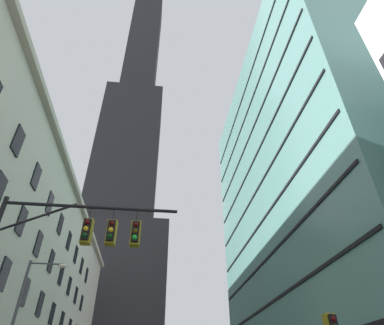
# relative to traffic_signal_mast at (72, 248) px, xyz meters

# --- Properties ---
(dark_skyscraper) EXTENTS (28.93, 28.93, 186.40)m
(dark_skyscraper) POSITION_rel_traffic_signal_mast_xyz_m (-7.93, 78.88, 48.33)
(dark_skyscraper) COLOR black
(dark_skyscraper) RESTS_ON ground
(glass_office_midrise) EXTENTS (14.93, 35.71, 41.04)m
(glass_office_midrise) POSITION_rel_traffic_signal_mast_xyz_m (21.86, 18.22, 14.63)
(glass_office_midrise) COLOR slate
(glass_office_midrise) RESTS_ON ground
(traffic_signal_mast) EXTENTS (7.39, 0.63, 7.80)m
(traffic_signal_mast) POSITION_rel_traffic_signal_mast_xyz_m (0.00, 0.00, 0.00)
(traffic_signal_mast) COLOR black
(traffic_signal_mast) RESTS_ON sidewalk_left
(street_lamppost) EXTENTS (2.35, 0.32, 7.74)m
(street_lamppost) POSITION_rel_traffic_signal_mast_xyz_m (-4.02, 8.09, -1.14)
(street_lamppost) COLOR #47474C
(street_lamppost) RESTS_ON sidewalk_left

